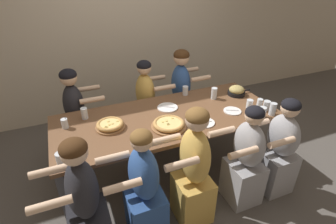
{
  "coord_description": "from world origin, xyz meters",
  "views": [
    {
      "loc": [
        -0.94,
        -2.27,
        2.19
      ],
      "look_at": [
        0.0,
        0.0,
        0.79
      ],
      "focal_mm": 28.0,
      "sensor_mm": 36.0,
      "label": 1
    }
  ],
  "objects": [
    {
      "name": "diner_near_right",
      "position": [
        0.95,
        -0.72,
        0.5
      ],
      "size": [
        0.51,
        0.4,
        1.1
      ],
      "rotation": [
        0.0,
        0.0,
        1.57
      ],
      "color": "#99999E",
      "rests_on": "ground"
    },
    {
      "name": "drinking_glass_h",
      "position": [
        1.09,
        -0.28,
        0.79
      ],
      "size": [
        0.08,
        0.08,
        0.1
      ],
      "color": "silver",
      "rests_on": "dining_table"
    },
    {
      "name": "diner_far_left",
      "position": [
        -0.92,
        0.72,
        0.53
      ],
      "size": [
        0.51,
        0.4,
        1.16
      ],
      "rotation": [
        0.0,
        0.0,
        -1.57
      ],
      "color": "#232328",
      "rests_on": "ground"
    },
    {
      "name": "empty_plate_c",
      "position": [
        0.71,
        -0.18,
        0.75
      ],
      "size": [
        0.2,
        0.2,
        0.02
      ],
      "color": "white",
      "rests_on": "dining_table"
    },
    {
      "name": "drinking_glass_f",
      "position": [
        0.41,
        0.41,
        0.79
      ],
      "size": [
        0.07,
        0.07,
        0.11
      ],
      "color": "silver",
      "rests_on": "dining_table"
    },
    {
      "name": "restaurant_back_panel",
      "position": [
        0.0,
        1.71,
        1.6
      ],
      "size": [
        10.0,
        0.06,
        3.2
      ],
      "primitive_type": "cube",
      "color": "beige",
      "rests_on": "ground"
    },
    {
      "name": "diner_far_midright",
      "position": [
        0.49,
        0.72,
        0.57
      ],
      "size": [
        0.51,
        0.4,
        1.23
      ],
      "rotation": [
        0.0,
        0.0,
        -1.57
      ],
      "color": "#2D5193",
      "rests_on": "ground"
    },
    {
      "name": "skillet_bowl",
      "position": [
        1.0,
        0.16,
        0.79
      ],
      "size": [
        0.31,
        0.21,
        0.12
      ],
      "color": "black",
      "rests_on": "dining_table"
    },
    {
      "name": "drinking_glass_a",
      "position": [
        0.92,
        -0.41,
        0.79
      ],
      "size": [
        0.08,
        0.08,
        0.12
      ],
      "color": "silver",
      "rests_on": "dining_table"
    },
    {
      "name": "cocktail_glass_blue",
      "position": [
        -1.05,
        0.18,
        0.79
      ],
      "size": [
        0.06,
        0.06,
        0.13
      ],
      "color": "silver",
      "rests_on": "dining_table"
    },
    {
      "name": "diner_near_left",
      "position": [
        -1.0,
        -0.72,
        0.54
      ],
      "size": [
        0.51,
        0.4,
        1.17
      ],
      "rotation": [
        0.0,
        0.0,
        1.57
      ],
      "color": "#232328",
      "rests_on": "ground"
    },
    {
      "name": "pizza_board_second",
      "position": [
        -0.08,
        -0.21,
        0.77
      ],
      "size": [
        0.36,
        0.36,
        0.06
      ],
      "color": "#996B42",
      "rests_on": "dining_table"
    },
    {
      "name": "drinking_glass_b",
      "position": [
        0.68,
        0.17,
        0.8
      ],
      "size": [
        0.07,
        0.07,
        0.14
      ],
      "color": "silver",
      "rests_on": "dining_table"
    },
    {
      "name": "diner_near_center",
      "position": [
        -0.05,
        -0.72,
        0.56
      ],
      "size": [
        0.51,
        0.4,
        1.21
      ],
      "rotation": [
        0.0,
        0.0,
        1.57
      ],
      "color": "gold",
      "rests_on": "ground"
    },
    {
      "name": "diner_near_midright",
      "position": [
        0.53,
        -0.72,
        0.5
      ],
      "size": [
        0.51,
        0.4,
        1.1
      ],
      "rotation": [
        0.0,
        0.0,
        1.57
      ],
      "color": "#99999E",
      "rests_on": "ground"
    },
    {
      "name": "drinking_glass_c",
      "position": [
        0.93,
        -0.19,
        0.79
      ],
      "size": [
        0.07,
        0.07,
        0.1
      ],
      "color": "silver",
      "rests_on": "dining_table"
    },
    {
      "name": "drinking_glass_d",
      "position": [
        0.99,
        -0.27,
        0.81
      ],
      "size": [
        0.06,
        0.06,
        0.14
      ],
      "color": "silver",
      "rests_on": "dining_table"
    },
    {
      "name": "diner_near_midleft",
      "position": [
        -0.52,
        -0.72,
        0.5
      ],
      "size": [
        0.51,
        0.4,
        1.12
      ],
      "rotation": [
        0.0,
        0.0,
        1.57
      ],
      "color": "#2D5193",
      "rests_on": "ground"
    },
    {
      "name": "ground_plane",
      "position": [
        0.0,
        0.0,
        0.0
      ],
      "size": [
        18.0,
        18.0,
        0.0
      ],
      "primitive_type": "plane",
      "color": "#514C47",
      "rests_on": "ground"
    },
    {
      "name": "diner_far_center",
      "position": [
        -0.02,
        0.72,
        0.52
      ],
      "size": [
        0.51,
        0.4,
        1.15
      ],
      "rotation": [
        0.0,
        0.0,
        -1.57
      ],
      "color": "gold",
      "rests_on": "ground"
    },
    {
      "name": "empty_plate_a",
      "position": [
        0.07,
        0.17,
        0.75
      ],
      "size": [
        0.24,
        0.24,
        0.02
      ],
      "color": "white",
      "rests_on": "dining_table"
    },
    {
      "name": "empty_plate_b",
      "position": [
        0.29,
        -0.28,
        0.75
      ],
      "size": [
        0.22,
        0.22,
        0.02
      ],
      "color": "white",
      "rests_on": "dining_table"
    },
    {
      "name": "drinking_glass_i",
      "position": [
        1.06,
        -0.41,
        0.8
      ],
      "size": [
        0.07,
        0.07,
        0.14
      ],
      "color": "silver",
      "rests_on": "dining_table"
    },
    {
      "name": "drinking_glass_g",
      "position": [
        -1.11,
        -0.4,
        0.79
      ],
      "size": [
        0.08,
        0.08,
        0.12
      ],
      "color": "silver",
      "rests_on": "dining_table"
    },
    {
      "name": "drinking_glass_e",
      "position": [
        -0.84,
        0.29,
        0.79
      ],
      "size": [
        0.07,
        0.07,
        0.12
      ],
      "color": "silver",
      "rests_on": "dining_table"
    },
    {
      "name": "pizza_board_main",
      "position": [
        -0.63,
        0.01,
        0.77
      ],
      "size": [
        0.3,
        0.3,
        0.06
      ],
      "color": "#996B42",
      "rests_on": "dining_table"
    },
    {
      "name": "dining_table",
      "position": [
        0.0,
        0.0,
        0.67
      ],
      "size": [
        2.43,
        1.0,
        0.74
      ],
      "color": "brown",
      "rests_on": "ground"
    }
  ]
}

